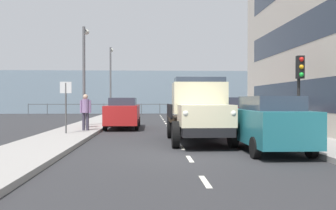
{
  "coord_description": "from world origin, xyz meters",
  "views": [
    {
      "loc": [
        1.09,
        10.88,
        1.62
      ],
      "look_at": [
        -0.07,
        -12.52,
        1.28
      ],
      "focal_mm": 39.49,
      "sensor_mm": 36.0,
      "label": 1
    }
  ],
  "objects_px": {
    "car_teal_kerbside_near": "(268,123)",
    "street_sign": "(66,98)",
    "car_white_kerbside_3": "(196,109)",
    "truck_vintage_cream": "(199,112)",
    "traffic_light_near": "(300,78)",
    "lamp_post_promenade": "(84,66)",
    "car_red_oppositeside_0": "(123,112)",
    "car_silver_kerbside_2": "(207,111)",
    "car_maroon_kerbside_1": "(227,115)",
    "lamp_post_far": "(111,75)",
    "pedestrian_by_lamp": "(86,109)",
    "pedestrian_in_dark_coat": "(85,109)"
  },
  "relations": [
    {
      "from": "car_red_oppositeside_0",
      "to": "lamp_post_promenade",
      "type": "xyz_separation_m",
      "value": [
        2.26,
        -0.68,
        2.67
      ]
    },
    {
      "from": "lamp_post_far",
      "to": "car_red_oppositeside_0",
      "type": "bearing_deg",
      "value": 99.08
    },
    {
      "from": "car_white_kerbside_3",
      "to": "car_maroon_kerbside_1",
      "type": "bearing_deg",
      "value": 90.0
    },
    {
      "from": "truck_vintage_cream",
      "to": "car_teal_kerbside_near",
      "type": "bearing_deg",
      "value": 128.6
    },
    {
      "from": "car_teal_kerbside_near",
      "to": "car_silver_kerbside_2",
      "type": "height_order",
      "value": "same"
    },
    {
      "from": "car_silver_kerbside_2",
      "to": "car_white_kerbside_3",
      "type": "xyz_separation_m",
      "value": [
        -0.0,
        -5.8,
        0.0
      ]
    },
    {
      "from": "car_teal_kerbside_near",
      "to": "street_sign",
      "type": "distance_m",
      "value": 8.94
    },
    {
      "from": "car_silver_kerbside_2",
      "to": "lamp_post_far",
      "type": "xyz_separation_m",
      "value": [
        7.17,
        -10.03,
        2.95
      ]
    },
    {
      "from": "car_white_kerbside_3",
      "to": "lamp_post_far",
      "type": "bearing_deg",
      "value": -30.51
    },
    {
      "from": "car_white_kerbside_3",
      "to": "street_sign",
      "type": "xyz_separation_m",
      "value": [
        7.33,
        12.8,
        0.79
      ]
    },
    {
      "from": "pedestrian_by_lamp",
      "to": "lamp_post_promenade",
      "type": "bearing_deg",
      "value": -79.4
    },
    {
      "from": "car_red_oppositeside_0",
      "to": "lamp_post_far",
      "type": "xyz_separation_m",
      "value": [
        2.01,
        -12.55,
        2.94
      ]
    },
    {
      "from": "car_maroon_kerbside_1",
      "to": "traffic_light_near",
      "type": "distance_m",
      "value": 4.16
    },
    {
      "from": "truck_vintage_cream",
      "to": "car_maroon_kerbside_1",
      "type": "height_order",
      "value": "truck_vintage_cream"
    },
    {
      "from": "car_silver_kerbside_2",
      "to": "traffic_light_near",
      "type": "height_order",
      "value": "traffic_light_near"
    },
    {
      "from": "car_silver_kerbside_2",
      "to": "car_white_kerbside_3",
      "type": "bearing_deg",
      "value": -90.0
    },
    {
      "from": "pedestrian_in_dark_coat",
      "to": "lamp_post_promenade",
      "type": "distance_m",
      "value": 3.02
    },
    {
      "from": "car_silver_kerbside_2",
      "to": "pedestrian_by_lamp",
      "type": "xyz_separation_m",
      "value": [
        6.74,
        5.49,
        0.27
      ]
    },
    {
      "from": "car_teal_kerbside_near",
      "to": "street_sign",
      "type": "xyz_separation_m",
      "value": [
        7.33,
        -5.05,
        0.79
      ]
    },
    {
      "from": "car_maroon_kerbside_1",
      "to": "traffic_light_near",
      "type": "height_order",
      "value": "traffic_light_near"
    },
    {
      "from": "lamp_post_far",
      "to": "truck_vintage_cream",
      "type": "bearing_deg",
      "value": 105.08
    },
    {
      "from": "car_white_kerbside_3",
      "to": "pedestrian_in_dark_coat",
      "type": "height_order",
      "value": "pedestrian_in_dark_coat"
    },
    {
      "from": "traffic_light_near",
      "to": "street_sign",
      "type": "bearing_deg",
      "value": -11.58
    },
    {
      "from": "lamp_post_far",
      "to": "car_silver_kerbside_2",
      "type": "bearing_deg",
      "value": 125.57
    },
    {
      "from": "car_teal_kerbside_near",
      "to": "traffic_light_near",
      "type": "relative_size",
      "value": 1.35
    },
    {
      "from": "traffic_light_near",
      "to": "car_red_oppositeside_0",
      "type": "bearing_deg",
      "value": -40.91
    },
    {
      "from": "car_silver_kerbside_2",
      "to": "car_teal_kerbside_near",
      "type": "bearing_deg",
      "value": 90.0
    },
    {
      "from": "car_silver_kerbside_2",
      "to": "car_white_kerbside_3",
      "type": "height_order",
      "value": "same"
    },
    {
      "from": "pedestrian_by_lamp",
      "to": "lamp_post_promenade",
      "type": "relative_size",
      "value": 0.31
    },
    {
      "from": "car_maroon_kerbside_1",
      "to": "car_red_oppositeside_0",
      "type": "relative_size",
      "value": 0.86
    },
    {
      "from": "truck_vintage_cream",
      "to": "car_teal_kerbside_near",
      "type": "relative_size",
      "value": 1.31
    },
    {
      "from": "car_silver_kerbside_2",
      "to": "traffic_light_near",
      "type": "xyz_separation_m",
      "value": [
        -2.27,
        8.97,
        1.58
      ]
    },
    {
      "from": "car_white_kerbside_3",
      "to": "lamp_post_promenade",
      "type": "height_order",
      "value": "lamp_post_promenade"
    },
    {
      "from": "pedestrian_in_dark_coat",
      "to": "lamp_post_far",
      "type": "xyz_separation_m",
      "value": [
        0.1,
        -13.64,
        2.7
      ]
    },
    {
      "from": "pedestrian_by_lamp",
      "to": "traffic_light_near",
      "type": "bearing_deg",
      "value": 158.9
    },
    {
      "from": "lamp_post_promenade",
      "to": "car_red_oppositeside_0",
      "type": "bearing_deg",
      "value": 163.26
    },
    {
      "from": "car_teal_kerbside_near",
      "to": "pedestrian_in_dark_coat",
      "type": "height_order",
      "value": "pedestrian_in_dark_coat"
    },
    {
      "from": "truck_vintage_cream",
      "to": "car_teal_kerbside_near",
      "type": "distance_m",
      "value": 2.97
    },
    {
      "from": "truck_vintage_cream",
      "to": "traffic_light_near",
      "type": "distance_m",
      "value": 4.38
    },
    {
      "from": "truck_vintage_cream",
      "to": "pedestrian_by_lamp",
      "type": "distance_m",
      "value": 6.49
    },
    {
      "from": "truck_vintage_cream",
      "to": "lamp_post_far",
      "type": "xyz_separation_m",
      "value": [
        5.33,
        -19.77,
        2.66
      ]
    },
    {
      "from": "car_silver_kerbside_2",
      "to": "traffic_light_near",
      "type": "bearing_deg",
      "value": 104.19
    },
    {
      "from": "car_teal_kerbside_near",
      "to": "pedestrian_in_dark_coat",
      "type": "bearing_deg",
      "value": -50.04
    },
    {
      "from": "car_silver_kerbside_2",
      "to": "street_sign",
      "type": "height_order",
      "value": "street_sign"
    },
    {
      "from": "car_maroon_kerbside_1",
      "to": "lamp_post_far",
      "type": "bearing_deg",
      "value": -65.7
    },
    {
      "from": "pedestrian_in_dark_coat",
      "to": "lamp_post_promenade",
      "type": "xyz_separation_m",
      "value": [
        0.35,
        -1.76,
        2.43
      ]
    },
    {
      "from": "car_maroon_kerbside_1",
      "to": "truck_vintage_cream",
      "type": "bearing_deg",
      "value": 64.64
    },
    {
      "from": "truck_vintage_cream",
      "to": "lamp_post_promenade",
      "type": "distance_m",
      "value": 9.96
    },
    {
      "from": "truck_vintage_cream",
      "to": "car_silver_kerbside_2",
      "type": "xyz_separation_m",
      "value": [
        -1.84,
        -9.74,
        -0.28
      ]
    },
    {
      "from": "car_silver_kerbside_2",
      "to": "lamp_post_promenade",
      "type": "relative_size",
      "value": 0.72
    }
  ]
}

